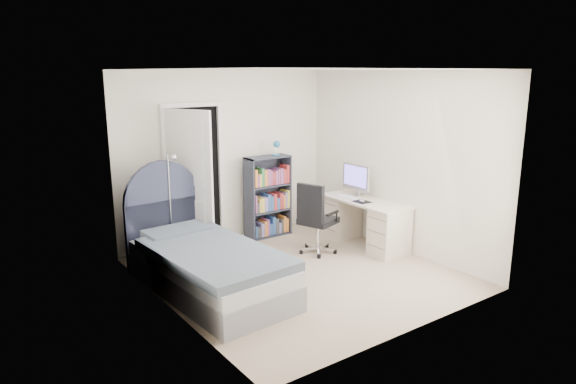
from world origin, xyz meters
TOP-DOWN VIEW (x-y plane):
  - room_shell at (0.00, 0.00)m, footprint 3.50×3.70m
  - door at (-0.71, 1.53)m, footprint 0.92×0.78m
  - bed at (-1.16, 0.27)m, footprint 1.20×2.31m
  - nightstand at (-1.28, 1.56)m, footprint 0.42×0.42m
  - floor_lamp at (-1.12, 1.24)m, footprint 0.21×0.21m
  - bookcase at (0.56, 1.53)m, footprint 0.69×0.30m
  - desk at (1.42, 0.33)m, footprint 0.56×1.40m
  - office_chair at (0.61, 0.46)m, footprint 0.57×0.58m

SIDE VIEW (x-z plane):
  - bed at x=-1.16m, z-range -0.38..1.01m
  - desk at x=1.42m, z-range -0.20..0.95m
  - nightstand at x=-1.28m, z-range 0.10..0.71m
  - office_chair at x=0.61m, z-range 0.05..1.06m
  - bookcase at x=0.56m, z-range -0.15..1.31m
  - floor_lamp at x=-1.12m, z-range -0.13..1.33m
  - door at x=-0.71m, z-range 0.00..2.06m
  - room_shell at x=0.00m, z-range -0.05..2.55m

